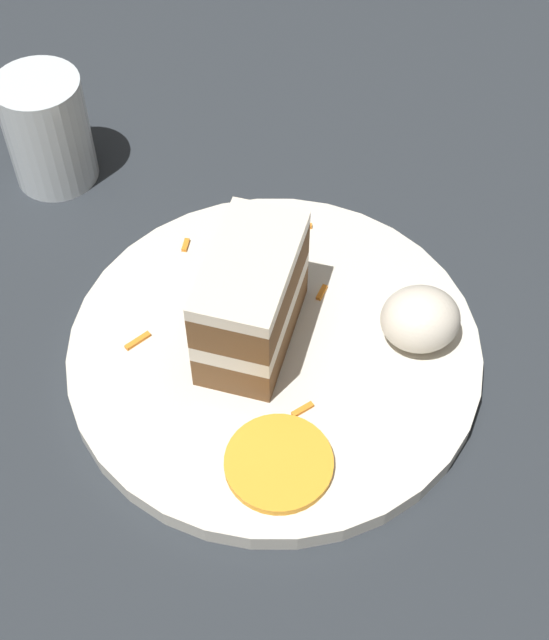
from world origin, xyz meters
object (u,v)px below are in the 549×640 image
plate (274,351)px  cake_slice (250,300)px  drinking_glass (49,137)px  cream_dollop (420,319)px  orange_garnish (279,463)px

plate → cake_slice: cake_slice is taller
plate → drinking_glass: (-0.17, 0.21, 0.03)m
plate → cake_slice: size_ratio=2.55×
cream_dollop → orange_garnish: 0.15m
cream_dollop → orange_garnish: cream_dollop is taller
plate → drinking_glass: 0.27m
plate → drinking_glass: drinking_glass is taller
cake_slice → drinking_glass: bearing=-32.0°
cake_slice → plate: bearing=170.4°
drinking_glass → plate: bearing=-51.7°
plate → drinking_glass: size_ratio=3.08×
cake_slice → cream_dollop: size_ratio=2.07×
cream_dollop → drinking_glass: 0.35m
cake_slice → orange_garnish: (0.01, -0.11, -0.04)m
plate → cake_slice: 0.05m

